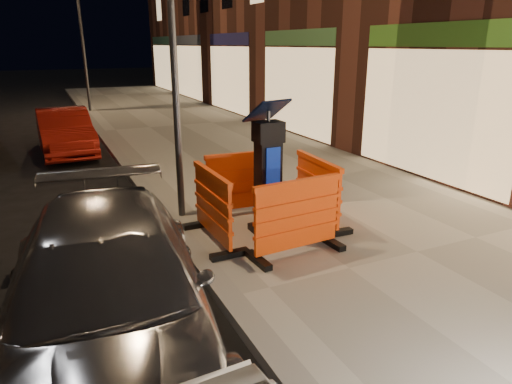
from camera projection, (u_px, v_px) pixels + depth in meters
name	position (u px, v px, depth m)	size (l,w,h in m)	color
ground_plane	(232.00, 307.00, 5.66)	(120.00, 120.00, 0.00)	black
sidewalk	(416.00, 256.00, 6.85)	(6.00, 60.00, 0.15)	gray
kerb	(232.00, 302.00, 5.64)	(0.30, 60.00, 0.15)	slate
parking_kiosk	(268.00, 172.00, 7.27)	(0.64, 0.64, 2.04)	black
barrier_front	(297.00, 218.00, 6.60)	(1.46, 0.60, 1.14)	#FF4A0D
barrier_back	(244.00, 183.00, 8.23)	(1.46, 0.60, 1.14)	#FF4A0D
barrier_kerbside	(213.00, 207.00, 7.03)	(1.46, 0.60, 1.14)	#FF4A0D
barrier_bldgside	(317.00, 191.00, 7.80)	(1.46, 0.60, 1.14)	#FF4A0D
car_silver	(114.00, 351.00, 4.86)	(2.02, 4.98, 1.45)	#A4A4A8
car_red	(68.00, 154.00, 13.57)	(1.39, 3.98, 1.31)	maroon
street_lamp_mid	(173.00, 41.00, 7.37)	(0.12, 0.12, 6.00)	#3F3F44
street_lamp_far	(83.00, 43.00, 20.28)	(0.12, 0.12, 6.00)	#3F3F44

